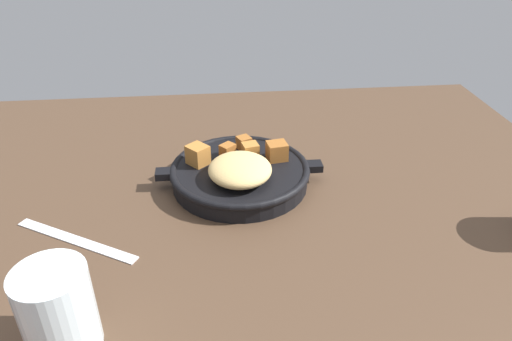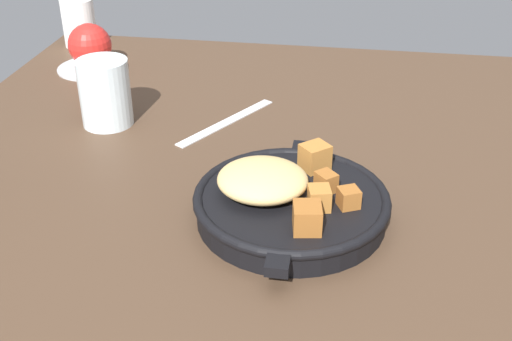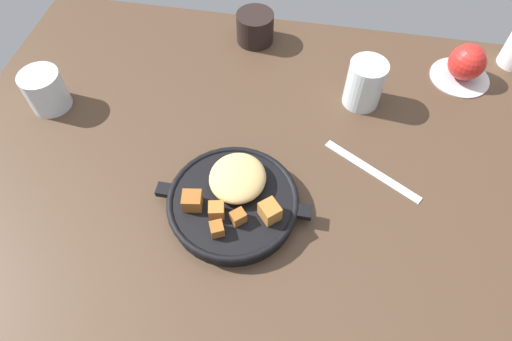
# 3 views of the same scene
# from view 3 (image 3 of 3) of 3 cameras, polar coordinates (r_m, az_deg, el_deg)

# --- Properties ---
(ground_plane) EXTENTS (1.18, 0.95, 0.02)m
(ground_plane) POSITION_cam_3_polar(r_m,az_deg,el_deg) (0.81, -1.08, -1.45)
(ground_plane) COLOR #473323
(cast_iron_skillet) EXTENTS (0.27, 0.23, 0.06)m
(cast_iron_skillet) POSITION_cam_3_polar(r_m,az_deg,el_deg) (0.75, -2.97, -3.86)
(cast_iron_skillet) COLOR black
(cast_iron_skillet) RESTS_ON ground_plane
(saucer_plate) EXTENTS (0.13, 0.13, 0.01)m
(saucer_plate) POSITION_cam_3_polar(r_m,az_deg,el_deg) (1.06, 25.20, 11.09)
(saucer_plate) COLOR #B7BABF
(saucer_plate) RESTS_ON ground_plane
(red_apple) EXTENTS (0.08, 0.08, 0.08)m
(red_apple) POSITION_cam_3_polar(r_m,az_deg,el_deg) (1.04, 26.02, 12.69)
(red_apple) COLOR red
(red_apple) RESTS_ON saucer_plate
(butter_knife) EXTENTS (0.18, 0.12, 0.00)m
(butter_knife) POSITION_cam_3_polar(r_m,az_deg,el_deg) (0.83, 14.98, 0.01)
(butter_knife) COLOR silver
(butter_knife) RESTS_ON ground_plane
(coffee_mug_dark) EXTENTS (0.09, 0.09, 0.07)m
(coffee_mug_dark) POSITION_cam_3_polar(r_m,az_deg,el_deg) (1.04, -0.12, 18.29)
(coffee_mug_dark) COLOR black
(coffee_mug_dark) RESTS_ON ground_plane
(water_glass_short) EXTENTS (0.08, 0.08, 0.08)m
(water_glass_short) POSITION_cam_3_polar(r_m,az_deg,el_deg) (0.98, -25.96, 9.45)
(water_glass_short) COLOR silver
(water_glass_short) RESTS_ON ground_plane
(water_glass_tall) EXTENTS (0.08, 0.08, 0.10)m
(water_glass_tall) POSITION_cam_3_polar(r_m,az_deg,el_deg) (0.91, 14.10, 11.02)
(water_glass_tall) COLOR silver
(water_glass_tall) RESTS_ON ground_plane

